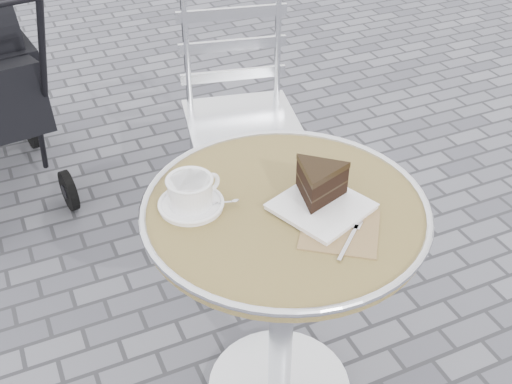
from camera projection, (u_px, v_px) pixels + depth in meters
name	position (u px, v px, depth m)	size (l,w,h in m)	color
cafe_table	(284.00, 256.00, 1.68)	(0.72, 0.72, 0.74)	silver
cappuccino_set	(191.00, 194.00, 1.56)	(0.18, 0.16, 0.08)	white
cake_plate_set	(320.00, 188.00, 1.56)	(0.26, 0.34, 0.11)	#8C6C4D
bistro_chair	(237.00, 89.00, 2.43)	(0.49, 0.49, 0.91)	silver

